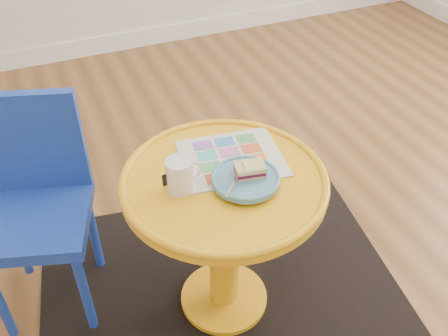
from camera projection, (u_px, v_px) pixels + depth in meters
name	position (u px, v px, depth m)	size (l,w,h in m)	color
floor	(328.00, 222.00, 2.14)	(4.00, 4.00, 0.00)	brown
room_walls	(53.00, 140.00, 2.51)	(4.00, 4.00, 4.00)	silver
rug	(224.00, 299.00, 1.82)	(1.30, 1.10, 0.01)	black
side_table	(224.00, 218.00, 1.56)	(0.61, 0.61, 0.58)	#FFAD15
chair	(35.00, 197.00, 1.60)	(0.43, 0.43, 0.77)	#1A39AA
newspaper	(232.00, 158.00, 1.53)	(0.31, 0.26, 0.01)	silver
mug	(180.00, 174.00, 1.39)	(0.11, 0.08, 0.10)	white
plate	(246.00, 179.00, 1.43)	(0.20, 0.20, 0.02)	#5491B2
cake_slice	(250.00, 170.00, 1.42)	(0.09, 0.07, 0.04)	#D3BC8C
fork	(236.00, 179.00, 1.41)	(0.11, 0.12, 0.00)	silver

